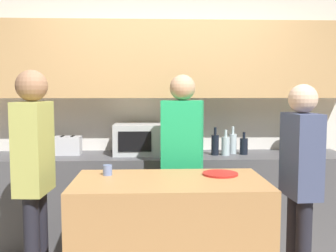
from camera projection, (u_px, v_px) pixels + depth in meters
name	position (u px, v px, depth m)	size (l,w,h in m)	color
back_wall	(164.00, 89.00, 4.06)	(6.40, 0.40, 2.70)	silver
back_counter	(165.00, 199.00, 3.89)	(3.60, 0.62, 0.89)	#4C4C51
kitchen_island	(170.00, 243.00, 2.76)	(1.33, 0.72, 0.91)	#B27F4C
microwave	(141.00, 139.00, 3.88)	(0.52, 0.39, 0.30)	#B7BABC
toaster	(68.00, 145.00, 3.86)	(0.26, 0.16, 0.18)	silver
potted_plant	(298.00, 133.00, 3.95)	(0.14, 0.14, 0.39)	brown
bottle_0	(215.00, 144.00, 3.83)	(0.07, 0.07, 0.27)	black
bottle_1	(226.00, 145.00, 3.82)	(0.08, 0.08, 0.25)	silver
bottle_2	(233.00, 143.00, 3.92)	(0.08, 0.08, 0.27)	silver
bottle_3	(244.00, 146.00, 3.87)	(0.08, 0.08, 0.22)	black
plate_on_island	(220.00, 174.00, 2.87)	(0.26, 0.26, 0.01)	red
cup_0	(108.00, 170.00, 2.86)	(0.07, 0.07, 0.08)	#6A80B8
person_left	(301.00, 174.00, 2.82)	(0.21, 0.35, 1.57)	black
person_center	(182.00, 154.00, 3.34)	(0.37, 0.26, 1.66)	black
person_right	(34.00, 167.00, 2.74)	(0.22, 0.35, 1.67)	black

